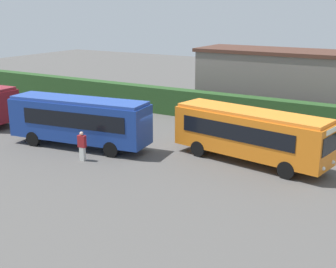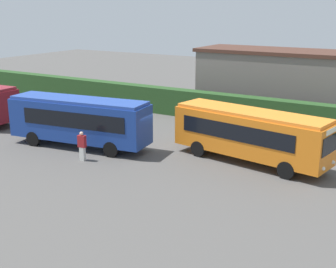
# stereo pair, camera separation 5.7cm
# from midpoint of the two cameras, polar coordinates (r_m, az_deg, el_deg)

# --- Properties ---
(ground_plane) EXTENTS (105.74, 105.74, 0.00)m
(ground_plane) POSITION_cam_midpoint_polar(r_m,az_deg,el_deg) (29.73, -3.84, -2.07)
(ground_plane) COLOR #514F4C
(bus_blue) EXTENTS (9.98, 3.69, 3.29)m
(bus_blue) POSITION_cam_midpoint_polar(r_m,az_deg,el_deg) (30.52, -11.09, 1.82)
(bus_blue) COLOR navy
(bus_blue) RESTS_ON ground_plane
(bus_orange) EXTENTS (9.90, 3.93, 3.17)m
(bus_orange) POSITION_cam_midpoint_polar(r_m,az_deg,el_deg) (27.40, 10.36, 0.14)
(bus_orange) COLOR orange
(bus_orange) RESTS_ON ground_plane
(person_right) EXTENTS (0.37, 0.46, 1.66)m
(person_right) POSITION_cam_midpoint_polar(r_m,az_deg,el_deg) (40.68, -19.25, 3.23)
(person_right) COLOR maroon
(person_right) RESTS_ON ground_plane
(person_far) EXTENTS (0.52, 0.31, 1.82)m
(person_far) POSITION_cam_midpoint_polar(r_m,az_deg,el_deg) (27.97, -10.70, -1.42)
(person_far) COLOR silver
(person_far) RESTS_ON ground_plane
(hedge_row) EXTENTS (64.87, 1.22, 2.25)m
(hedge_row) POSITION_cam_midpoint_polar(r_m,az_deg,el_deg) (37.90, 4.94, 3.57)
(hedge_row) COLOR #264A21
(hedge_row) RESTS_ON ground_plane
(depot_building) EXTENTS (14.10, 5.42, 5.59)m
(depot_building) POSITION_cam_midpoint_polar(r_m,az_deg,el_deg) (40.15, 13.91, 6.30)
(depot_building) COLOR slate
(depot_building) RESTS_ON ground_plane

